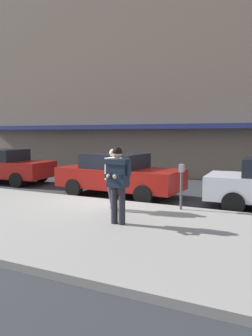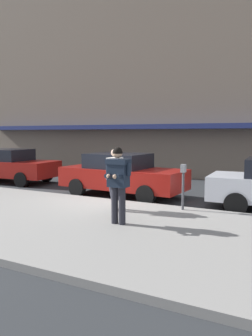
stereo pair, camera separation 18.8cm
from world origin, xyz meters
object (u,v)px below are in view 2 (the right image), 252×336
at_px(parked_sedan_mid, 122,174).
at_px(parking_meter, 183,180).
at_px(pedestrian_in_light_coat, 115,175).
at_px(man_texting_on_phone, 118,177).
at_px(parked_sedan_near, 9,165).

xyz_separation_m(parked_sedan_mid, parking_meter, (2.79, -1.62, 0.18)).
bearing_deg(pedestrian_in_light_coat, parking_meter, 27.55).
bearing_deg(man_texting_on_phone, parked_sedan_mid, 116.82).
relative_size(pedestrian_in_light_coat, parking_meter, 1.34).
xyz_separation_m(parked_sedan_near, man_texting_on_phone, (8.07, -4.28, 0.46)).
xyz_separation_m(man_texting_on_phone, parking_meter, (0.91, 2.09, -0.28)).
relative_size(parked_sedan_mid, man_texting_on_phone, 2.56).
relative_size(parked_sedan_near, parking_meter, 3.64).
height_order(parked_sedan_near, parking_meter, parked_sedan_near).
height_order(pedestrian_in_light_coat, parking_meter, pedestrian_in_light_coat).
distance_m(parked_sedan_near, parked_sedan_mid, 6.22).
bearing_deg(parked_sedan_mid, parking_meter, -30.21).
distance_m(parked_sedan_near, parking_meter, 9.25).
distance_m(parked_sedan_mid, pedestrian_in_light_coat, 2.75).
bearing_deg(man_texting_on_phone, pedestrian_in_light_coat, 122.16).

